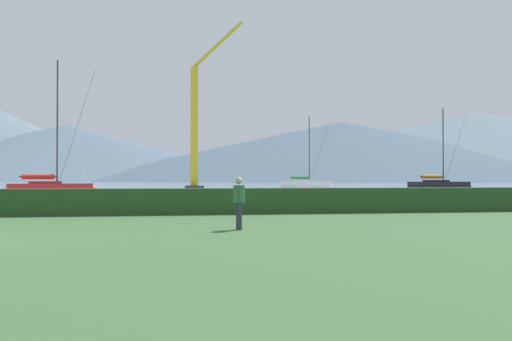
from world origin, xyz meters
TOP-DOWN VIEW (x-y plane):
  - harbor_water at (0.00, 137.00)m, footprint 320.00×246.00m
  - hedge_line at (0.00, 11.00)m, footprint 80.00×1.20m
  - sailboat_slip_1 at (40.70, 52.00)m, footprint 8.77×3.48m
  - sailboat_slip_2 at (27.20, 66.24)m, footprint 8.26×3.96m
  - sailboat_slip_4 at (-3.73, 39.65)m, footprint 8.45×4.60m
  - person_standing_walker at (8.39, 2.87)m, footprint 0.36×0.57m
  - dock_crane at (10.02, 48.75)m, footprint 6.40×2.00m
  - distant_hill_central_peak at (113.22, 312.16)m, footprint 320.24×320.24m
  - distant_hill_east_ridge at (204.19, 322.04)m, footprint 345.48×345.48m
  - distant_hill_far_shoulder at (-51.08, 362.99)m, footprint 279.90×279.90m

SIDE VIEW (x-z plane):
  - harbor_water at x=0.00m, z-range 0.00..0.00m
  - hedge_line at x=0.00m, z-range 0.00..1.16m
  - sailboat_slip_2 at x=27.20m, z-range -4.61..5.96m
  - sailboat_slip_4 at x=-3.73m, z-range -5.51..6.93m
  - sailboat_slip_1 at x=40.70m, z-range -4.47..5.90m
  - person_standing_walker at x=8.39m, z-range 0.15..1.80m
  - dock_crane at x=10.02m, z-range -3.32..15.96m
  - distant_hill_central_peak at x=113.22m, z-range 0.00..35.13m
  - distant_hill_far_shoulder at x=-51.08m, z-range 0.00..35.39m
  - distant_hill_east_ridge at x=204.19m, z-range 0.00..44.13m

